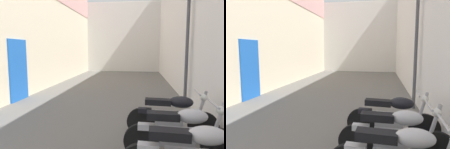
# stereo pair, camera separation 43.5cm
# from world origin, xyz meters

# --- Properties ---
(ground_plane) EXTENTS (34.28, 34.28, 0.00)m
(ground_plane) POSITION_xyz_m (0.00, 7.14, 0.00)
(ground_plane) COLOR #66635E
(building_right) EXTENTS (0.45, 18.28, 6.77)m
(building_right) POSITION_xyz_m (3.18, 9.14, 3.39)
(building_right) COLOR silver
(building_right) RESTS_ON ground
(building_far_end) EXTENTS (8.95, 2.00, 5.70)m
(building_far_end) POSITION_xyz_m (0.00, 19.28, 2.85)
(building_far_end) COLOR silver
(building_far_end) RESTS_ON ground
(motorcycle_fourth) EXTENTS (1.85, 0.58, 1.04)m
(motorcycle_fourth) POSITION_xyz_m (2.04, 4.20, 0.50)
(motorcycle_fourth) COLOR black
(motorcycle_fourth) RESTS_ON ground
(motorcycle_fifth) EXTENTS (1.85, 0.58, 1.04)m
(motorcycle_fifth) POSITION_xyz_m (2.04, 5.12, 0.50)
(motorcycle_fifth) COLOR black
(motorcycle_fifth) RESTS_ON ground
(street_lamp) EXTENTS (0.79, 0.18, 4.71)m
(street_lamp) POSITION_xyz_m (2.74, 7.62, 2.75)
(street_lamp) COLOR #47474C
(street_lamp) RESTS_ON ground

